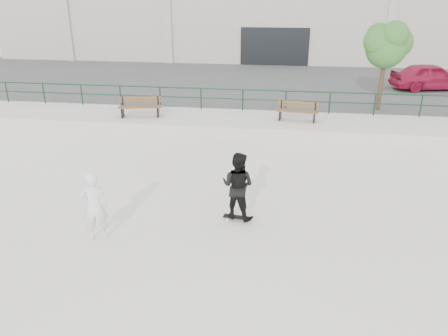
# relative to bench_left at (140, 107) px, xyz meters

# --- Properties ---
(ground) EXTENTS (120.00, 120.00, 0.00)m
(ground) POSITION_rel_bench_left_xyz_m (5.47, -9.18, -0.93)
(ground) COLOR beige
(ground) RESTS_ON ground
(ledge) EXTENTS (30.00, 3.00, 0.50)m
(ledge) POSITION_rel_bench_left_xyz_m (5.47, 0.32, -0.68)
(ledge) COLOR beige
(ledge) RESTS_ON ground
(parking_strip) EXTENTS (60.00, 14.00, 0.50)m
(parking_strip) POSITION_rel_bench_left_xyz_m (5.47, 8.82, -0.68)
(parking_strip) COLOR #404040
(parking_strip) RESTS_ON ground
(railing) EXTENTS (28.00, 0.06, 1.03)m
(railing) POSITION_rel_bench_left_xyz_m (5.47, 1.62, 0.31)
(railing) COLOR #13361F
(railing) RESTS_ON ledge
(commercial_building) EXTENTS (44.20, 16.33, 8.00)m
(commercial_building) POSITION_rel_bench_left_xyz_m (5.47, 22.82, 3.64)
(commercial_building) COLOR #ABA499
(commercial_building) RESTS_ON ground
(bench_left) EXTENTS (1.97, 0.91, 0.88)m
(bench_left) POSITION_rel_bench_left_xyz_m (0.00, 0.00, 0.00)
(bench_left) COLOR brown
(bench_left) RESTS_ON ledge
(bench_right) EXTENTS (1.82, 0.72, 0.82)m
(bench_right) POSITION_rel_bench_left_xyz_m (7.01, 0.34, -0.03)
(bench_right) COLOR brown
(bench_right) RESTS_ON ledge
(tree) EXTENTS (2.30, 2.05, 4.09)m
(tree) POSITION_rel_bench_left_xyz_m (10.90, 2.80, 2.63)
(tree) COLOR #4C3626
(tree) RESTS_ON parking_strip
(red_car) EXTENTS (4.61, 2.62, 1.48)m
(red_car) POSITION_rel_bench_left_xyz_m (14.53, 7.69, 0.31)
(red_car) COLOR maroon
(red_car) RESTS_ON parking_strip
(skateboard) EXTENTS (0.80, 0.28, 0.09)m
(skateboard) POSITION_rel_bench_left_xyz_m (5.31, -7.96, -0.86)
(skateboard) COLOR black
(skateboard) RESTS_ON ground
(standing_skater) EXTENTS (1.09, 0.96, 1.88)m
(standing_skater) POSITION_rel_bench_left_xyz_m (5.31, -7.96, 0.10)
(standing_skater) COLOR black
(standing_skater) RESTS_ON skateboard
(seated_skater) EXTENTS (0.76, 0.60, 1.83)m
(seated_skater) POSITION_rel_bench_left_xyz_m (1.90, -9.40, -0.02)
(seated_skater) COLOR white
(seated_skater) RESTS_ON ground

